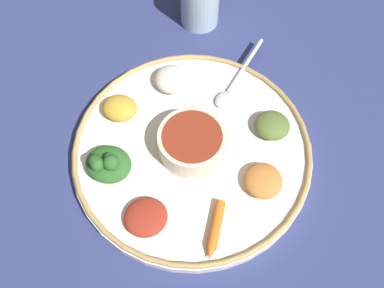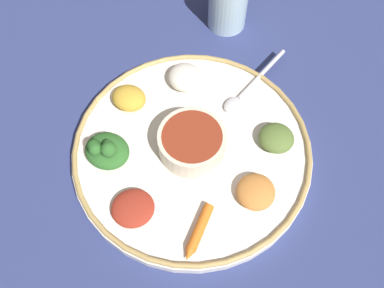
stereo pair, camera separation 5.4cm
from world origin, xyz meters
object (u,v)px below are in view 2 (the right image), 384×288
at_px(center_bowl, 192,142).
at_px(greens_pile, 106,150).
at_px(spoon, 246,90).
at_px(carrot_near_spoon, 198,231).
at_px(drinking_glass, 228,7).

bearing_deg(center_bowl, greens_pile, -20.18).
relative_size(spoon, carrot_near_spoon, 2.16).
height_order(center_bowl, greens_pile, greens_pile).
xyz_separation_m(center_bowl, spoon, (-0.13, -0.06, -0.02)).
bearing_deg(greens_pile, carrot_near_spoon, 112.81).
bearing_deg(greens_pile, center_bowl, 159.82).
xyz_separation_m(center_bowl, drinking_glass, (-0.18, -0.22, -0.00)).
bearing_deg(drinking_glass, center_bowl, 51.15).
distance_m(center_bowl, spoon, 0.14).
distance_m(spoon, carrot_near_spoon, 0.25).
relative_size(carrot_near_spoon, drinking_glass, 0.79).
height_order(greens_pile, drinking_glass, drinking_glass).
height_order(carrot_near_spoon, drinking_glass, drinking_glass).
bearing_deg(spoon, center_bowl, 24.23).
relative_size(center_bowl, drinking_glass, 1.12).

